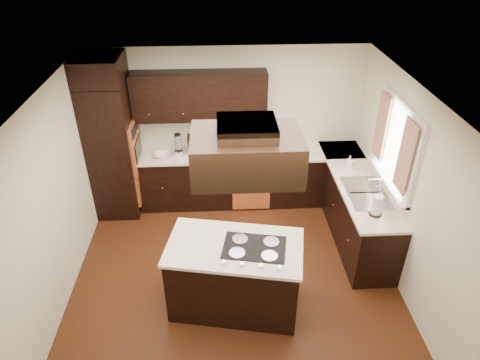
# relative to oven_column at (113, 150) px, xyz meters

# --- Properties ---
(floor) EXTENTS (4.20, 4.20, 0.02)m
(floor) POSITION_rel_oven_column_xyz_m (1.78, -1.71, -1.07)
(floor) COLOR #5A2B14
(floor) RESTS_ON ground
(ceiling) EXTENTS (4.20, 4.20, 0.02)m
(ceiling) POSITION_rel_oven_column_xyz_m (1.78, -1.71, 1.45)
(ceiling) COLOR white
(ceiling) RESTS_ON ground
(wall_back) EXTENTS (4.20, 0.02, 2.50)m
(wall_back) POSITION_rel_oven_column_xyz_m (1.78, 0.40, 0.19)
(wall_back) COLOR beige
(wall_back) RESTS_ON ground
(wall_front) EXTENTS (4.20, 0.02, 2.50)m
(wall_front) POSITION_rel_oven_column_xyz_m (1.78, -3.81, 0.19)
(wall_front) COLOR beige
(wall_front) RESTS_ON ground
(wall_left) EXTENTS (0.02, 4.20, 2.50)m
(wall_left) POSITION_rel_oven_column_xyz_m (-0.33, -1.71, 0.19)
(wall_left) COLOR beige
(wall_left) RESTS_ON ground
(wall_right) EXTENTS (0.02, 4.20, 2.50)m
(wall_right) POSITION_rel_oven_column_xyz_m (3.88, -1.71, 0.19)
(wall_right) COLOR beige
(wall_right) RESTS_ON ground
(oven_column) EXTENTS (0.65, 0.75, 2.12)m
(oven_column) POSITION_rel_oven_column_xyz_m (0.00, 0.00, 0.00)
(oven_column) COLOR black
(oven_column) RESTS_ON floor
(wall_oven_face) EXTENTS (0.05, 0.62, 0.78)m
(wall_oven_face) POSITION_rel_oven_column_xyz_m (0.35, 0.00, 0.06)
(wall_oven_face) COLOR #CE6332
(wall_oven_face) RESTS_ON oven_column
(base_cabinets_back) EXTENTS (2.93, 0.60, 0.88)m
(base_cabinets_back) POSITION_rel_oven_column_xyz_m (1.81, 0.09, -0.62)
(base_cabinets_back) COLOR black
(base_cabinets_back) RESTS_ON floor
(base_cabinets_right) EXTENTS (0.60, 2.40, 0.88)m
(base_cabinets_right) POSITION_rel_oven_column_xyz_m (3.58, -0.80, -0.62)
(base_cabinets_right) COLOR black
(base_cabinets_right) RESTS_ON floor
(countertop_back) EXTENTS (2.93, 0.63, 0.04)m
(countertop_back) POSITION_rel_oven_column_xyz_m (1.81, 0.08, -0.16)
(countertop_back) COLOR white
(countertop_back) RESTS_ON base_cabinets_back
(countertop_right) EXTENTS (0.63, 2.40, 0.04)m
(countertop_right) POSITION_rel_oven_column_xyz_m (3.56, -0.80, -0.16)
(countertop_right) COLOR white
(countertop_right) RESTS_ON base_cabinets_right
(upper_cabinets) EXTENTS (2.00, 0.34, 0.72)m
(upper_cabinets) POSITION_rel_oven_column_xyz_m (1.34, 0.23, 0.75)
(upper_cabinets) COLOR black
(upper_cabinets) RESTS_ON wall_back
(dishwasher_front) EXTENTS (0.60, 0.05, 0.72)m
(dishwasher_front) POSITION_rel_oven_column_xyz_m (2.10, -0.20, -0.66)
(dishwasher_front) COLOR #CE6332
(dishwasher_front) RESTS_ON floor
(window_frame) EXTENTS (0.06, 1.32, 1.12)m
(window_frame) POSITION_rel_oven_column_xyz_m (3.85, -1.16, 0.59)
(window_frame) COLOR white
(window_frame) RESTS_ON wall_right
(window_pane) EXTENTS (0.00, 1.20, 1.00)m
(window_pane) POSITION_rel_oven_column_xyz_m (3.87, -1.16, 0.59)
(window_pane) COLOR white
(window_pane) RESTS_ON wall_right
(curtain_left) EXTENTS (0.02, 0.34, 0.90)m
(curtain_left) POSITION_rel_oven_column_xyz_m (3.79, -1.57, 0.64)
(curtain_left) COLOR beige
(curtain_left) RESTS_ON wall_right
(curtain_right) EXTENTS (0.02, 0.34, 0.90)m
(curtain_right) POSITION_rel_oven_column_xyz_m (3.79, -0.74, 0.64)
(curtain_right) COLOR beige
(curtain_right) RESTS_ON wall_right
(sink_rim) EXTENTS (0.52, 0.84, 0.01)m
(sink_rim) POSITION_rel_oven_column_xyz_m (3.58, -1.16, -0.14)
(sink_rim) COLOR silver
(sink_rim) RESTS_ON countertop_right
(island) EXTENTS (1.61, 1.08, 0.88)m
(island) POSITION_rel_oven_column_xyz_m (1.76, -2.14, -0.62)
(island) COLOR black
(island) RESTS_ON floor
(island_top) EXTENTS (1.67, 1.14, 0.04)m
(island_top) POSITION_rel_oven_column_xyz_m (1.76, -2.14, -0.16)
(island_top) COLOR white
(island_top) RESTS_ON island
(cooktop) EXTENTS (0.78, 0.59, 0.01)m
(cooktop) POSITION_rel_oven_column_xyz_m (1.98, -2.18, -0.13)
(cooktop) COLOR black
(cooktop) RESTS_ON island_top
(range_hood) EXTENTS (1.05, 0.72, 0.42)m
(range_hood) POSITION_rel_oven_column_xyz_m (1.88, -2.25, 1.10)
(range_hood) COLOR black
(range_hood) RESTS_ON ceiling
(hood_duct) EXTENTS (0.55, 0.50, 0.13)m
(hood_duct) POSITION_rel_oven_column_xyz_m (1.88, -2.25, 1.38)
(hood_duct) COLOR black
(hood_duct) RESTS_ON ceiling
(blender_base) EXTENTS (0.15, 0.15, 0.10)m
(blender_base) POSITION_rel_oven_column_xyz_m (0.99, 0.00, -0.09)
(blender_base) COLOR silver
(blender_base) RESTS_ON countertop_back
(blender_pitcher) EXTENTS (0.13, 0.13, 0.26)m
(blender_pitcher) POSITION_rel_oven_column_xyz_m (0.99, 0.00, 0.09)
(blender_pitcher) COLOR silver
(blender_pitcher) RESTS_ON blender_base
(spice_rack) EXTENTS (0.40, 0.10, 0.33)m
(spice_rack) POSITION_rel_oven_column_xyz_m (1.33, 0.07, 0.03)
(spice_rack) COLOR black
(spice_rack) RESTS_ON countertop_back
(mixing_bowl) EXTENTS (0.28, 0.28, 0.06)m
(mixing_bowl) POSITION_rel_oven_column_xyz_m (0.74, 0.00, -0.11)
(mixing_bowl) COLOR white
(mixing_bowl) RESTS_ON countertop_back
(soap_bottle) EXTENTS (0.12, 0.12, 0.19)m
(soap_bottle) POSITION_rel_oven_column_xyz_m (3.52, -0.48, -0.04)
(soap_bottle) COLOR white
(soap_bottle) RESTS_ON countertop_right
(paper_towel) EXTENTS (0.14, 0.14, 0.27)m
(paper_towel) POSITION_rel_oven_column_xyz_m (3.54, -1.64, -0.00)
(paper_towel) COLOR white
(paper_towel) RESTS_ON countertop_right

